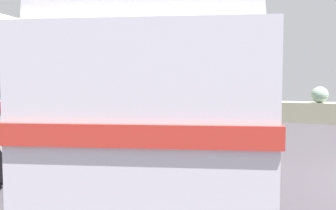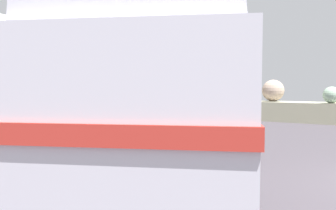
{
  "view_description": "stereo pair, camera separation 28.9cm",
  "coord_description": "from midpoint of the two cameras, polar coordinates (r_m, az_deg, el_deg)",
  "views": [
    {
      "loc": [
        -1.58,
        -7.87,
        2.06
      ],
      "look_at": [
        -4.71,
        -1.88,
        1.65
      ],
      "focal_mm": 35.78,
      "sensor_mm": 36.0,
      "label": 1
    },
    {
      "loc": [
        -1.32,
        -7.73,
        2.06
      ],
      "look_at": [
        -4.71,
        -1.88,
        1.65
      ],
      "focal_mm": 35.78,
      "sensor_mm": 36.0,
      "label": 2
    }
  ],
  "objects": [
    {
      "name": "vintage_coach",
      "position": [
        6.99,
        2.44,
        3.4
      ],
      "size": [
        5.44,
        8.85,
        3.7
      ],
      "rotation": [
        0.0,
        0.0,
        0.38
      ],
      "color": "black",
      "rests_on": "ground"
    },
    {
      "name": "second_coach",
      "position": [
        9.68,
        -21.77,
        3.18
      ],
      "size": [
        4.2,
        8.9,
        3.7
      ],
      "rotation": [
        0.0,
        0.0,
        0.21
      ],
      "color": "black",
      "rests_on": "ground"
    }
  ]
}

